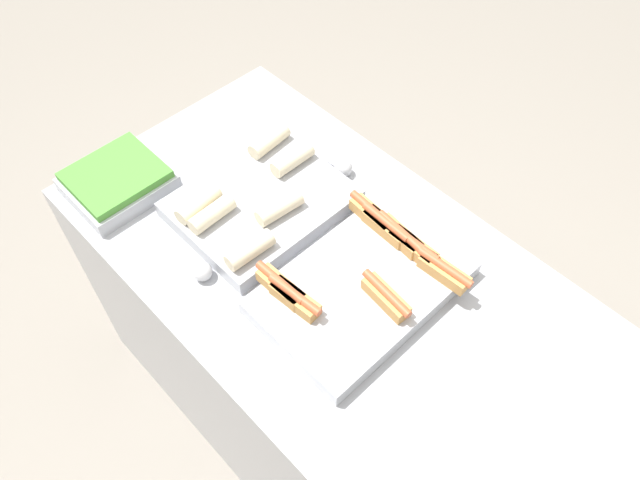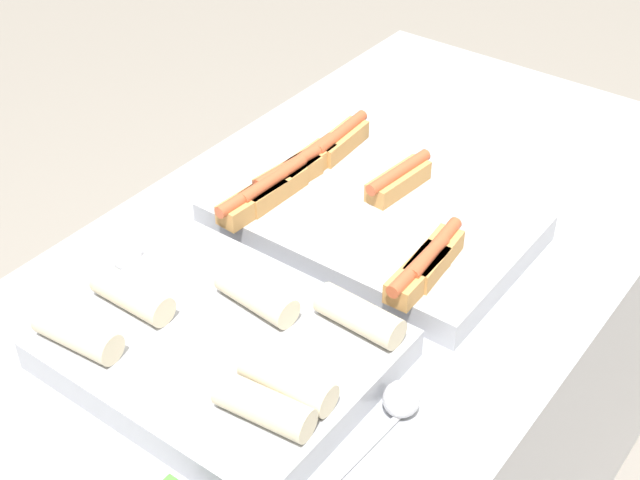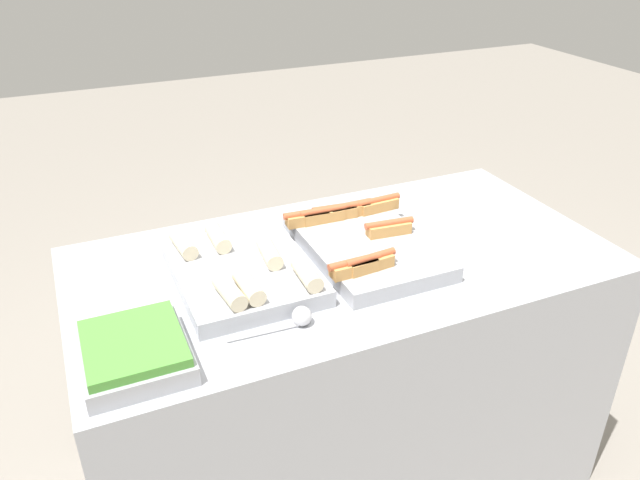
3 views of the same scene
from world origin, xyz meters
TOP-DOWN VIEW (x-y plane):
  - counter at (0.00, 0.00)m, footprint 1.66×0.85m
  - tray_hotdogs at (0.07, 0.01)m, footprint 0.42×0.53m
  - tray_wraps at (-0.33, -0.00)m, footprint 0.38×0.46m
  - serving_spoon_near at (-0.26, -0.27)m, footprint 0.23×0.05m
  - serving_spoon_far at (-0.27, 0.27)m, footprint 0.21×0.05m

SIDE VIEW (x-z plane):
  - counter at x=0.00m, z-range 0.00..0.93m
  - serving_spoon_near at x=-0.26m, z-range 0.93..0.98m
  - serving_spoon_far at x=-0.27m, z-range 0.93..0.98m
  - tray_wraps at x=-0.33m, z-range 0.91..1.01m
  - tray_hotdogs at x=0.07m, z-range 0.92..1.01m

